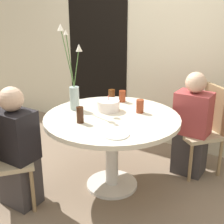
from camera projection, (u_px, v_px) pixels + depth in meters
ground_plane at (112, 185)px, 3.03m from camera, size 16.00×16.00×0.00m
wall_back at (169, 37)px, 3.54m from camera, size 8.00×0.05×2.60m
doorway_panel at (97, 54)px, 4.10m from camera, size 0.90×0.01×2.05m
dining_table at (112, 129)px, 2.83m from camera, size 1.22×1.22×0.72m
chair_right_flank at (206, 125)px, 3.16m from camera, size 0.56×0.56×0.90m
birthday_cake at (108, 105)px, 2.92m from camera, size 0.21×0.21×0.14m
flower_vase at (73, 84)px, 2.90m from camera, size 0.20×0.16×0.79m
side_plate at (116, 134)px, 2.40m from camera, size 0.20×0.20×0.01m
drink_glass_0 at (80, 115)px, 2.62m from camera, size 0.06×0.06×0.14m
drink_glass_1 at (112, 95)px, 3.22m from camera, size 0.07×0.07×0.11m
drink_glass_2 at (122, 96)px, 3.17m from camera, size 0.07×0.07×0.12m
drink_glass_3 at (140, 106)px, 2.86m from camera, size 0.07×0.07×0.12m
person_guest at (192, 128)px, 3.11m from camera, size 0.34×0.24×1.06m
person_boy at (17, 152)px, 2.62m from camera, size 0.34×0.24×1.06m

